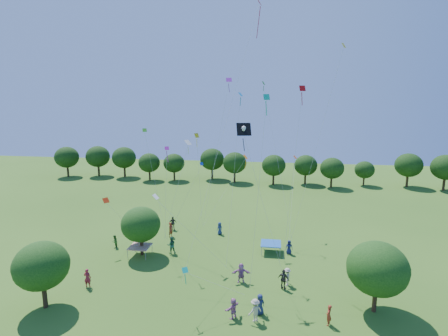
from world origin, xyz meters
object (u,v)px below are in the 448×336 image
pirate_kite (244,132)px  red_high_kite (246,51)px  near_tree_west (41,266)px  tent_red_stripe (140,247)px  near_tree_east (377,269)px  tent_blue (271,244)px  near_tree_north (141,224)px

pirate_kite → red_high_kite: 8.83m
near_tree_west → tent_red_stripe: bearing=68.8°
tent_red_stripe → near_tree_west: bearing=-111.2°
pirate_kite → red_high_kite: (-0.33, 4.79, 7.41)m
near_tree_east → red_high_kite: 22.69m
near_tree_west → pirate_kite: 20.03m
pirate_kite → red_high_kite: size_ratio=0.53×
near_tree_west → tent_red_stripe: 11.46m
tent_blue → tent_red_stripe: bearing=-168.5°
near_tree_north → pirate_kite: bearing=-17.3°
red_high_kite → tent_blue: bearing=26.0°
tent_red_stripe → tent_blue: size_ratio=1.00×
near_tree_west → near_tree_east: near_tree_east is taller
tent_red_stripe → red_high_kite: bearing=7.4°
near_tree_west → tent_blue: 22.67m
red_high_kite → tent_red_stripe: bearing=-172.6°
tent_red_stripe → red_high_kite: 23.33m
tent_red_stripe → tent_blue: (14.14, 2.87, 0.00)m
tent_red_stripe → tent_blue: 14.43m
near_tree_west → near_tree_east: bearing=7.0°
tent_blue → pirate_kite: bearing=-112.5°
near_tree_west → near_tree_north: (4.15, 10.66, -0.16)m
near_tree_east → tent_red_stripe: bearing=162.4°
near_tree_west → red_high_kite: red_high_kite is taller
tent_red_stripe → red_high_kite: (11.25, 1.47, 20.39)m
near_tree_north → tent_blue: 14.49m
near_tree_west → near_tree_east: (26.56, 3.26, 0.05)m
near_tree_east → red_high_kite: bearing=142.6°
near_tree_north → red_high_kite: size_ratio=0.21×
tent_blue → near_tree_west: bearing=-143.9°
near_tree_north → tent_red_stripe: size_ratio=2.46×
red_high_kite → pirate_kite: bearing=-86.1°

